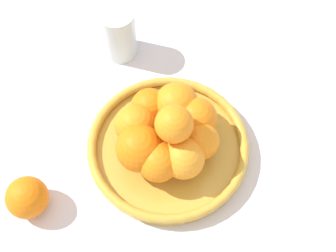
% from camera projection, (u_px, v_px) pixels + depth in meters
% --- Properties ---
extents(ground_plane, '(4.00, 4.00, 0.00)m').
position_uv_depth(ground_plane, '(168.00, 151.00, 0.88)').
color(ground_plane, silver).
extents(fruit_bowl, '(0.30, 0.30, 0.03)m').
position_uv_depth(fruit_bowl, '(168.00, 147.00, 0.87)').
color(fruit_bowl, gold).
rests_on(fruit_bowl, ground_plane).
extents(orange_pile, '(0.19, 0.19, 0.13)m').
position_uv_depth(orange_pile, '(167.00, 131.00, 0.82)').
color(orange_pile, orange).
rests_on(orange_pile, fruit_bowl).
extents(stray_orange, '(0.07, 0.07, 0.07)m').
position_uv_depth(stray_orange, '(27.00, 197.00, 0.80)').
color(stray_orange, orange).
rests_on(stray_orange, ground_plane).
extents(drinking_glass, '(0.07, 0.07, 0.11)m').
position_uv_depth(drinking_glass, '(118.00, 33.00, 0.95)').
color(drinking_glass, silver).
rests_on(drinking_glass, ground_plane).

